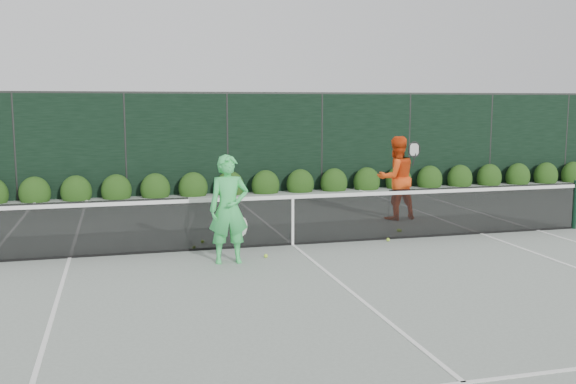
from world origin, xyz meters
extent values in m
plane|color=gray|center=(0.00, 0.00, 0.00)|extent=(80.00, 80.00, 0.00)
cylinder|color=#10301F|center=(6.40, 0.00, 0.54)|extent=(0.10, 0.10, 1.07)
cube|color=black|center=(-4.20, 0.00, 0.51)|extent=(4.40, 0.01, 1.02)
cube|color=black|center=(0.00, 0.00, 0.48)|extent=(4.00, 0.01, 0.96)
cube|color=black|center=(4.20, 0.00, 0.51)|extent=(4.40, 0.01, 1.02)
cube|color=white|center=(0.00, 0.00, 0.94)|extent=(12.80, 0.03, 0.07)
cube|color=black|center=(0.00, 0.00, 0.02)|extent=(12.80, 0.02, 0.04)
cube|color=white|center=(0.00, 0.00, 0.46)|extent=(0.05, 0.03, 0.91)
imported|color=#40DB67|center=(-1.42, -1.03, 0.93)|extent=(0.70, 0.48, 1.87)
torus|color=white|center=(-1.22, -0.93, 0.60)|extent=(0.30, 0.10, 0.30)
cylinder|color=black|center=(-1.22, -0.93, 0.36)|extent=(0.10, 0.03, 0.30)
imported|color=#EA4813|center=(3.09, 2.07, 0.98)|extent=(1.02, 0.84, 1.96)
torus|color=black|center=(3.44, 1.87, 1.66)|extent=(0.30, 0.04, 0.30)
cylinder|color=black|center=(3.44, 1.87, 1.42)|extent=(0.10, 0.03, 0.30)
cube|color=white|center=(5.49, 0.00, 0.01)|extent=(0.06, 23.77, 0.01)
cube|color=white|center=(-4.12, 0.00, 0.01)|extent=(0.06, 23.77, 0.01)
cube|color=white|center=(4.12, 0.00, 0.01)|extent=(0.06, 23.77, 0.01)
cube|color=white|center=(0.00, 11.88, 0.01)|extent=(11.03, 0.06, 0.01)
cube|color=white|center=(0.00, 6.40, 0.01)|extent=(8.23, 0.06, 0.01)
cube|color=white|center=(0.00, -6.40, 0.01)|extent=(8.23, 0.06, 0.01)
cube|color=white|center=(0.00, 0.00, 0.01)|extent=(0.06, 12.80, 0.01)
cube|color=black|center=(0.00, 7.50, 1.50)|extent=(32.00, 0.06, 3.00)
cube|color=#262826|center=(0.00, 7.50, 3.03)|extent=(32.00, 0.06, 0.06)
cylinder|color=#262826|center=(-6.00, 7.50, 1.50)|extent=(0.08, 0.08, 3.00)
cylinder|color=#262826|center=(-3.00, 7.50, 1.50)|extent=(0.08, 0.08, 3.00)
cylinder|color=#262826|center=(0.00, 7.50, 1.50)|extent=(0.08, 0.08, 3.00)
cylinder|color=#262826|center=(3.00, 7.50, 1.50)|extent=(0.08, 0.08, 3.00)
cylinder|color=#262826|center=(6.00, 7.50, 1.50)|extent=(0.08, 0.08, 3.00)
cylinder|color=#262826|center=(9.00, 7.50, 1.50)|extent=(0.08, 0.08, 3.00)
cylinder|color=#262826|center=(12.00, 7.50, 1.50)|extent=(0.08, 0.08, 3.00)
ellipsoid|color=#19370F|center=(-5.50, 7.15, 0.23)|extent=(0.86, 0.65, 0.94)
ellipsoid|color=#19370F|center=(-4.40, 7.15, 0.23)|extent=(0.86, 0.65, 0.94)
ellipsoid|color=#19370F|center=(-3.30, 7.15, 0.23)|extent=(0.86, 0.65, 0.94)
ellipsoid|color=#19370F|center=(-2.20, 7.15, 0.23)|extent=(0.86, 0.65, 0.94)
ellipsoid|color=#19370F|center=(-1.10, 7.15, 0.23)|extent=(0.86, 0.65, 0.94)
ellipsoid|color=#19370F|center=(0.00, 7.15, 0.23)|extent=(0.86, 0.65, 0.94)
ellipsoid|color=#19370F|center=(1.10, 7.15, 0.23)|extent=(0.86, 0.65, 0.94)
ellipsoid|color=#19370F|center=(2.20, 7.15, 0.23)|extent=(0.86, 0.65, 0.94)
ellipsoid|color=#19370F|center=(3.30, 7.15, 0.23)|extent=(0.86, 0.65, 0.94)
ellipsoid|color=#19370F|center=(4.40, 7.15, 0.23)|extent=(0.86, 0.65, 0.94)
ellipsoid|color=#19370F|center=(5.50, 7.15, 0.23)|extent=(0.86, 0.65, 0.94)
ellipsoid|color=#19370F|center=(6.60, 7.15, 0.23)|extent=(0.86, 0.65, 0.94)
ellipsoid|color=#19370F|center=(7.70, 7.15, 0.23)|extent=(0.86, 0.65, 0.94)
ellipsoid|color=#19370F|center=(8.80, 7.15, 0.23)|extent=(0.86, 0.65, 0.94)
ellipsoid|color=#19370F|center=(9.90, 7.15, 0.23)|extent=(0.86, 0.65, 0.94)
ellipsoid|color=#19370F|center=(11.00, 7.15, 0.23)|extent=(0.86, 0.65, 0.94)
ellipsoid|color=#19370F|center=(12.10, 7.15, 0.23)|extent=(0.86, 0.65, 0.94)
sphere|color=#BDF336|center=(2.55, 0.61, 0.03)|extent=(0.07, 0.07, 0.07)
sphere|color=#BDF336|center=(-1.67, 0.61, 0.03)|extent=(0.07, 0.07, 0.07)
sphere|color=#BDF336|center=(2.52, 0.65, 0.03)|extent=(0.07, 0.07, 0.07)
sphere|color=#BDF336|center=(-0.74, -0.87, 0.03)|extent=(0.07, 0.07, 0.07)
sphere|color=#BDF336|center=(1.93, -0.17, 0.03)|extent=(0.07, 0.07, 0.07)
sphere|color=#BDF336|center=(-1.43, 0.56, 0.03)|extent=(0.07, 0.07, 0.07)
sphere|color=#BDF336|center=(-1.89, 0.14, 0.03)|extent=(0.07, 0.07, 0.07)
camera|label=1|loc=(-3.22, -11.75, 2.75)|focal=40.00mm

